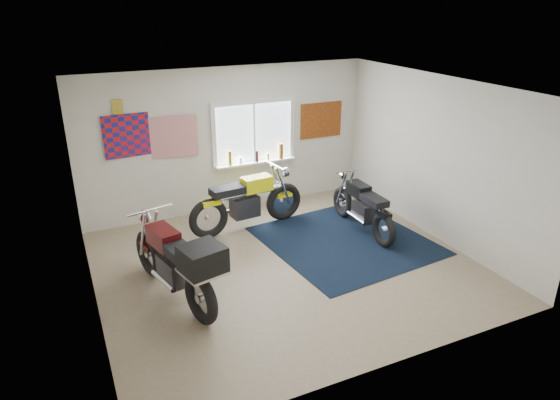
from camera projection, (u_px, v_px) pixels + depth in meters
name	position (u px, v px, depth m)	size (l,w,h in m)	color
ground	(286.00, 265.00, 7.66)	(5.50, 5.50, 0.00)	#9E896B
room_shell	(286.00, 164.00, 7.04)	(5.50, 5.50, 5.50)	white
navy_rug	(345.00, 240.00, 8.43)	(2.50, 2.60, 0.01)	black
window_assembly	(254.00, 137.00, 9.41)	(1.66, 0.17, 1.26)	white
oil_bottles	(261.00, 155.00, 9.52)	(1.13, 0.09, 0.30)	#8E6414
flag_display	(117.00, 107.00, 8.19)	(1.60, 0.10, 1.17)	red
triumph_poster	(321.00, 120.00, 9.92)	(0.90, 0.03, 0.70)	#A54C14
yellow_triumph	(247.00, 203.00, 8.72)	(2.20, 0.66, 1.11)	black
black_chrome_bike	(363.00, 208.00, 8.66)	(0.58, 1.90, 0.98)	black
maroon_tourer	(178.00, 263.00, 6.54)	(0.95, 2.20, 1.12)	black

